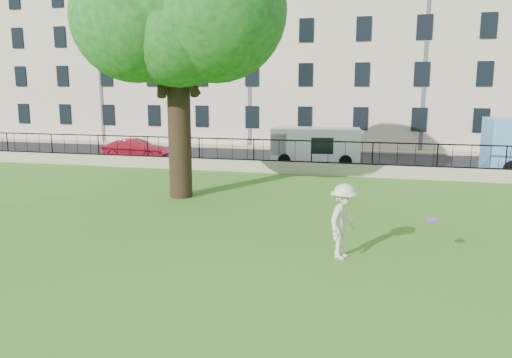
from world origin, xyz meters
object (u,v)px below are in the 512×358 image
(man, at_px, (343,221))
(white_van, at_px, (315,146))
(frisbee, at_px, (432,220))
(red_sedan, at_px, (135,150))

(man, height_order, white_van, white_van)
(white_van, bearing_deg, man, -86.40)
(frisbee, relative_size, white_van, 0.05)
(frisbee, height_order, white_van, white_van)
(frisbee, bearing_deg, white_van, 108.11)
(frisbee, height_order, red_sedan, red_sedan)
(frisbee, distance_m, white_van, 15.90)
(frisbee, xyz_separation_m, white_van, (-4.94, 15.11, 0.02))
(man, bearing_deg, red_sedan, 61.00)
(man, distance_m, red_sedan, 19.95)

